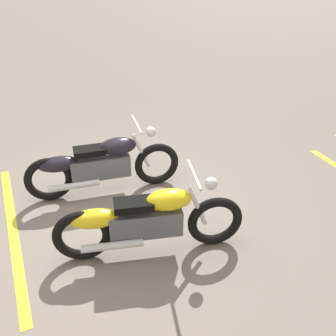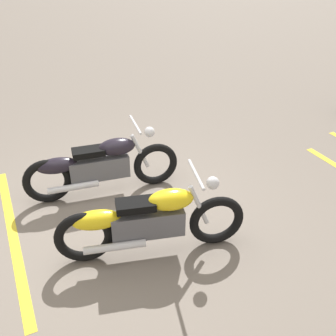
{
  "view_description": "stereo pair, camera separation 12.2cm",
  "coord_description": "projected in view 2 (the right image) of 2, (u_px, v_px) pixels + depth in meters",
  "views": [
    {
      "loc": [
        -0.75,
        -4.13,
        3.27
      ],
      "look_at": [
        0.79,
        0.0,
        0.65
      ],
      "focal_mm": 41.87,
      "sensor_mm": 36.0,
      "label": 1
    },
    {
      "loc": [
        -0.86,
        -4.08,
        3.27
      ],
      "look_at": [
        0.79,
        0.0,
        0.65
      ],
      "focal_mm": 41.87,
      "sensor_mm": 36.0,
      "label": 2
    }
  ],
  "objects": [
    {
      "name": "ground_plane",
      "position": [
        113.0,
        221.0,
        5.2
      ],
      "size": [
        60.0,
        60.0,
        0.0
      ],
      "primitive_type": "plane",
      "color": "slate"
    },
    {
      "name": "motorcycle_dark_foreground",
      "position": [
        99.0,
        166.0,
        5.55
      ],
      "size": [
        2.23,
        0.62,
        1.04
      ],
      "rotation": [
        0.0,
        0.0,
        -0.08
      ],
      "color": "black",
      "rests_on": "ground"
    },
    {
      "name": "parking_stripe_near",
      "position": [
        13.0,
        234.0,
        4.98
      ],
      "size": [
        0.28,
        3.2,
        0.01
      ],
      "primitive_type": "cube",
      "rotation": [
        0.0,
        0.0,
        1.62
      ],
      "color": "yellow",
      "rests_on": "ground"
    },
    {
      "name": "motorcycle_bright_foreground",
      "position": [
        147.0,
        221.0,
        4.47
      ],
      "size": [
        2.21,
        0.69,
        1.04
      ],
      "rotation": [
        0.0,
        0.0,
        -0.19
      ],
      "color": "black",
      "rests_on": "ground"
    }
  ]
}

